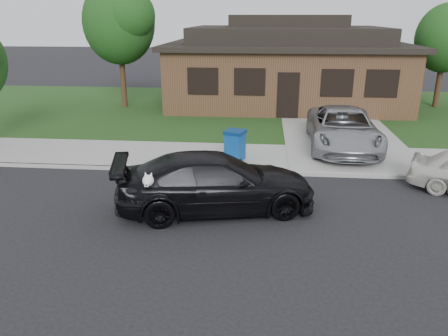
{
  "coord_description": "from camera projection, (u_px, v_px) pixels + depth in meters",
  "views": [
    {
      "loc": [
        2.89,
        -9.51,
        4.77
      ],
      "look_at": [
        1.93,
        0.88,
        1.1
      ],
      "focal_mm": 35.0,
      "sensor_mm": 36.0,
      "label": 1
    }
  ],
  "objects": [
    {
      "name": "ground",
      "position": [
        143.0,
        219.0,
        10.77
      ],
      "size": [
        120.0,
        120.0,
        0.0
      ],
      "primitive_type": "plane",
      "color": "black",
      "rests_on": "ground"
    },
    {
      "name": "sidewalk",
      "position": [
        180.0,
        156.0,
        15.45
      ],
      "size": [
        60.0,
        3.0,
        0.12
      ],
      "primitive_type": "cube",
      "color": "gray",
      "rests_on": "ground"
    },
    {
      "name": "curb",
      "position": [
        172.0,
        170.0,
        14.04
      ],
      "size": [
        60.0,
        0.12,
        0.12
      ],
      "primitive_type": "cube",
      "color": "gray",
      "rests_on": "ground"
    },
    {
      "name": "lawn",
      "position": [
        209.0,
        109.0,
        22.96
      ],
      "size": [
        60.0,
        13.0,
        0.13
      ],
      "primitive_type": "cube",
      "color": "#193814",
      "rests_on": "ground"
    },
    {
      "name": "driveway",
      "position": [
        333.0,
        125.0,
        19.62
      ],
      "size": [
        4.5,
        13.0,
        0.14
      ],
      "primitive_type": "cube",
      "color": "gray",
      "rests_on": "ground"
    },
    {
      "name": "sedan",
      "position": [
        216.0,
        183.0,
        11.1
      ],
      "size": [
        5.41,
        3.17,
        1.47
      ],
      "rotation": [
        0.0,
        0.0,
        1.8
      ],
      "color": "black",
      "rests_on": "ground"
    },
    {
      "name": "minivan",
      "position": [
        343.0,
        128.0,
        15.9
      ],
      "size": [
        2.55,
        5.23,
        1.43
      ],
      "primitive_type": "imported",
      "rotation": [
        0.0,
        0.0,
        -0.03
      ],
      "color": "#9D9FA4",
      "rests_on": "driveway"
    },
    {
      "name": "recycling_bin",
      "position": [
        235.0,
        145.0,
        14.64
      ],
      "size": [
        0.78,
        0.78,
        1.03
      ],
      "rotation": [
        0.0,
        0.0,
        -0.33
      ],
      "color": "navy",
      "rests_on": "sidewalk"
    },
    {
      "name": "house",
      "position": [
        285.0,
        66.0,
        23.8
      ],
      "size": [
        12.6,
        8.6,
        4.65
      ],
      "color": "#422B1C",
      "rests_on": "ground"
    },
    {
      "name": "tree_0",
      "position": [
        121.0,
        21.0,
        21.76
      ],
      "size": [
        3.78,
        3.6,
        6.34
      ],
      "color": "#332114",
      "rests_on": "ground"
    }
  ]
}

